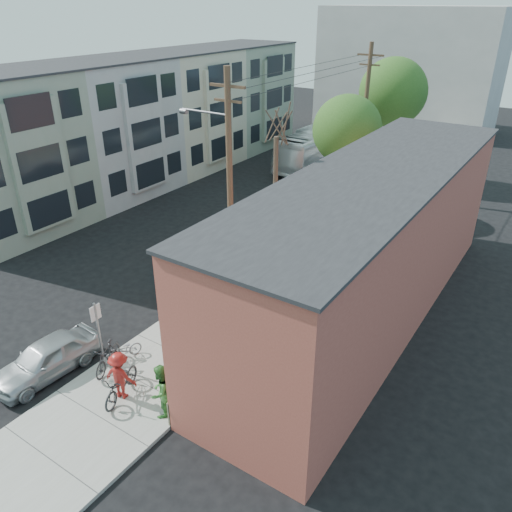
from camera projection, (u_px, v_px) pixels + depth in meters
The scene contains 27 objects.
ground at pixel (139, 302), 23.25m from camera, with size 120.00×120.00×0.00m, color black.
sidewalk at pixel (327, 238), 29.27m from camera, with size 4.50×58.00×0.15m, color #A5A398.
cafe_building at pixel (370, 246), 21.02m from camera, with size 6.60×20.20×6.61m.
apartment_row at pixel (155, 120), 37.38m from camera, with size 6.30×32.00×9.00m.
end_cap_building at pixel (408, 69), 52.58m from camera, with size 18.00×8.00×12.00m, color #AAA8A4.
sign_post at pixel (98, 329), 18.21m from camera, with size 0.07×0.45×2.80m.
parking_meter_near at pixel (186, 290), 22.31m from camera, with size 0.14×0.14×1.24m.
parking_meter_far at pixel (267, 237), 27.26m from camera, with size 0.14×0.14×1.24m.
utility_pole_near at pixel (229, 177), 22.57m from camera, with size 3.57×0.28×10.00m.
utility_pole_far at pixel (364, 118), 34.12m from camera, with size 1.80×0.28×10.00m.
tree_bare at pixel (275, 198), 25.84m from camera, with size 0.24×0.24×6.44m.
tree_leafy_mid at pixel (347, 130), 31.31m from camera, with size 4.35×4.35×7.29m.
tree_leafy_far at pixel (393, 92), 36.53m from camera, with size 4.96×4.96×8.82m.
patio_chair_a at pixel (209, 370), 18.06m from camera, with size 0.50×0.50×0.88m, color #113E15, non-canonical shape.
patio_chair_b at pixel (200, 377), 17.74m from camera, with size 0.50×0.50×0.88m, color #113E15, non-canonical shape.
patron_grey at pixel (254, 299), 21.46m from camera, with size 0.68×0.45×1.87m, color gray.
patron_green at pixel (161, 391), 16.33m from camera, with size 0.96×0.75×1.97m, color #3C8334.
cyclist at pixel (120, 375), 17.11m from camera, with size 1.18×0.68×1.83m, color maroon.
cyclist_bike at pixel (121, 384), 17.28m from camera, with size 0.73×2.10×1.11m, color black.
parked_bike_a at pixel (108, 357), 18.57m from camera, with size 0.52×1.84×1.11m, color black.
parked_bike_b at pixel (123, 351), 19.11m from camera, with size 0.54×1.56×0.82m, color slate.
car_0 at pixel (46, 358), 18.50m from camera, with size 1.65×4.10×1.40m, color #B7BDBF.
car_1 at pixel (197, 266), 24.99m from camera, with size 1.39×4.00×1.32m, color #9EA2A5.
car_2 at pixel (252, 231), 28.61m from camera, with size 1.96×4.81×1.40m, color black.
car_3 at pixel (303, 197), 33.22m from camera, with size 2.85×6.17×1.72m, color #A9ADB1.
car_4 at pixel (338, 175), 37.67m from camera, with size 1.55×4.45×1.46m, color gray.
bus at pixel (324, 145), 42.00m from camera, with size 2.74×11.73×3.27m, color white.
Camera 1 is at (15.43, -13.38, 12.56)m, focal length 35.00 mm.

